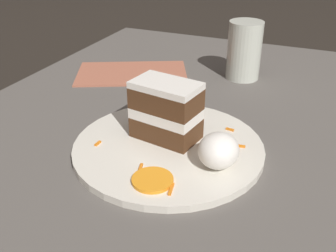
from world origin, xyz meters
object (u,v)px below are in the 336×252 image
Objects in this scene: plate at (168,148)px; cake_slice at (166,110)px; cream_dollop at (218,151)px; drinking_glass at (244,54)px; menu_card at (132,73)px; orange_garnish at (153,180)px.

cake_slice is (-0.02, -0.01, 0.05)m from plate.
cake_slice reaches higher than plate.
cream_dollop is 0.51× the size of drinking_glass.
cream_dollop is 0.43m from menu_card.
menu_card is at bearing -71.95° from drinking_glass.
cake_slice reaches higher than orange_garnish.
drinking_glass reaches higher than cake_slice.
orange_garnish reaches higher than plate.
plate is at bearing -105.48° from cream_dollop.
cream_dollop reaches higher than menu_card.
plate is 0.36m from drinking_glass.
menu_card is at bearing -135.25° from cream_dollop.
menu_card is (-0.25, -0.20, -0.06)m from cake_slice.
drinking_glass reaches higher than menu_card.
orange_garnish is 0.45m from drinking_glass.
drinking_glass is at bearing 1.93° from cake_slice.
cream_dollop is at bearing 74.52° from plate.
orange_garnish is 0.45× the size of drinking_glass.
orange_garnish reaches higher than menu_card.
cake_slice reaches higher than menu_card.
plate is 5.23× the size of orange_garnish.
plate is 1.19× the size of menu_card.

